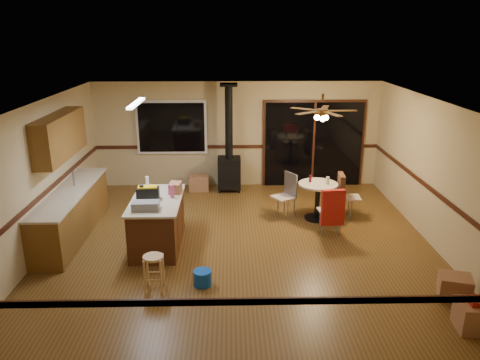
{
  "coord_description": "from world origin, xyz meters",
  "views": [
    {
      "loc": [
        -0.19,
        -7.84,
        3.77
      ],
      "look_at": [
        0.0,
        0.3,
        1.15
      ],
      "focal_mm": 35.0,
      "sensor_mm": 36.0,
      "label": 1
    }
  ],
  "objects_px": {
    "blue_bucket": "(202,278)",
    "chair_right": "(342,191)",
    "toolbox_black": "(148,193)",
    "chair_near": "(332,207)",
    "box_corner_b": "(455,287)",
    "dining_table": "(318,195)",
    "toolbox_grey": "(146,206)",
    "chair_left": "(287,190)",
    "wood_stove": "(229,162)",
    "box_under_window": "(199,183)",
    "kitchen_island": "(158,222)",
    "bar_stool": "(154,273)",
    "box_corner_a": "(477,316)"
  },
  "relations": [
    {
      "from": "blue_bucket",
      "to": "chair_right",
      "type": "height_order",
      "value": "chair_right"
    },
    {
      "from": "toolbox_black",
      "to": "chair_near",
      "type": "distance_m",
      "value": 3.42
    },
    {
      "from": "box_corner_b",
      "to": "toolbox_black",
      "type": "bearing_deg",
      "value": 158.33
    },
    {
      "from": "dining_table",
      "to": "toolbox_black",
      "type": "bearing_deg",
      "value": -159.95
    },
    {
      "from": "blue_bucket",
      "to": "toolbox_black",
      "type": "bearing_deg",
      "value": 125.62
    },
    {
      "from": "toolbox_grey",
      "to": "chair_left",
      "type": "xyz_separation_m",
      "value": [
        2.61,
        1.85,
        -0.38
      ]
    },
    {
      "from": "wood_stove",
      "to": "chair_near",
      "type": "bearing_deg",
      "value": -54.73
    },
    {
      "from": "wood_stove",
      "to": "box_corner_b",
      "type": "xyz_separation_m",
      "value": [
        3.3,
        -4.93,
        -0.55
      ]
    },
    {
      "from": "box_corner_b",
      "to": "box_under_window",
      "type": "bearing_deg",
      "value": 129.13
    },
    {
      "from": "kitchen_island",
      "to": "chair_right",
      "type": "height_order",
      "value": "chair_right"
    },
    {
      "from": "toolbox_black",
      "to": "blue_bucket",
      "type": "xyz_separation_m",
      "value": [
        1.02,
        -1.42,
        -0.89
      ]
    },
    {
      "from": "wood_stove",
      "to": "toolbox_black",
      "type": "distance_m",
      "value": 3.38
    },
    {
      "from": "chair_left",
      "to": "bar_stool",
      "type": "bearing_deg",
      "value": -129.22
    },
    {
      "from": "toolbox_grey",
      "to": "chair_left",
      "type": "relative_size",
      "value": 0.81
    },
    {
      "from": "wood_stove",
      "to": "chair_left",
      "type": "bearing_deg",
      "value": -54.59
    },
    {
      "from": "toolbox_grey",
      "to": "box_corner_a",
      "type": "height_order",
      "value": "toolbox_grey"
    },
    {
      "from": "toolbox_black",
      "to": "box_under_window",
      "type": "relative_size",
      "value": 0.83
    },
    {
      "from": "wood_stove",
      "to": "toolbox_grey",
      "type": "distance_m",
      "value": 3.83
    },
    {
      "from": "box_corner_a",
      "to": "toolbox_grey",
      "type": "bearing_deg",
      "value": 155.42
    },
    {
      "from": "kitchen_island",
      "to": "wood_stove",
      "type": "xyz_separation_m",
      "value": [
        1.3,
        3.05,
        0.28
      ]
    },
    {
      "from": "kitchen_island",
      "to": "dining_table",
      "type": "distance_m",
      "value": 3.34
    },
    {
      "from": "toolbox_grey",
      "to": "box_under_window",
      "type": "bearing_deg",
      "value": 79.93
    },
    {
      "from": "dining_table",
      "to": "chair_right",
      "type": "xyz_separation_m",
      "value": [
        0.52,
        0.07,
        0.07
      ]
    },
    {
      "from": "chair_near",
      "to": "box_corner_b",
      "type": "relative_size",
      "value": 1.58
    },
    {
      "from": "bar_stool",
      "to": "blue_bucket",
      "type": "relative_size",
      "value": 1.96
    },
    {
      "from": "chair_near",
      "to": "chair_right",
      "type": "height_order",
      "value": "same"
    },
    {
      "from": "dining_table",
      "to": "chair_near",
      "type": "xyz_separation_m",
      "value": [
        0.12,
        -0.88,
        0.07
      ]
    },
    {
      "from": "chair_near",
      "to": "box_corner_b",
      "type": "distance_m",
      "value": 2.61
    },
    {
      "from": "dining_table",
      "to": "box_corner_a",
      "type": "height_order",
      "value": "dining_table"
    },
    {
      "from": "chair_left",
      "to": "wood_stove",
      "type": "bearing_deg",
      "value": 125.41
    },
    {
      "from": "toolbox_grey",
      "to": "chair_near",
      "type": "bearing_deg",
      "value": 13.73
    },
    {
      "from": "bar_stool",
      "to": "box_corner_b",
      "type": "bearing_deg",
      "value": -4.47
    },
    {
      "from": "wood_stove",
      "to": "box_corner_a",
      "type": "bearing_deg",
      "value": -60.26
    },
    {
      "from": "chair_near",
      "to": "box_corner_b",
      "type": "height_order",
      "value": "chair_near"
    },
    {
      "from": "kitchen_island",
      "to": "dining_table",
      "type": "height_order",
      "value": "kitchen_island"
    },
    {
      "from": "kitchen_island",
      "to": "wood_stove",
      "type": "relative_size",
      "value": 0.67
    },
    {
      "from": "chair_right",
      "to": "box_corner_b",
      "type": "relative_size",
      "value": 1.58
    },
    {
      "from": "wood_stove",
      "to": "dining_table",
      "type": "height_order",
      "value": "wood_stove"
    },
    {
      "from": "chair_right",
      "to": "box_under_window",
      "type": "height_order",
      "value": "chair_right"
    },
    {
      "from": "chair_near",
      "to": "box_corner_a",
      "type": "xyz_separation_m",
      "value": [
        1.31,
        -2.94,
        -0.41
      ]
    },
    {
      "from": "toolbox_grey",
      "to": "box_corner_b",
      "type": "bearing_deg",
      "value": -16.34
    },
    {
      "from": "blue_bucket",
      "to": "dining_table",
      "type": "height_order",
      "value": "dining_table"
    },
    {
      "from": "kitchen_island",
      "to": "box_under_window",
      "type": "bearing_deg",
      "value": 80.02
    },
    {
      "from": "blue_bucket",
      "to": "chair_near",
      "type": "bearing_deg",
      "value": 36.28
    },
    {
      "from": "chair_left",
      "to": "box_corner_b",
      "type": "bearing_deg",
      "value": -57.11
    },
    {
      "from": "bar_stool",
      "to": "chair_right",
      "type": "distance_m",
      "value": 4.47
    },
    {
      "from": "blue_bucket",
      "to": "box_under_window",
      "type": "distance_m",
      "value": 4.54
    },
    {
      "from": "chair_right",
      "to": "box_corner_a",
      "type": "relative_size",
      "value": 1.4
    },
    {
      "from": "dining_table",
      "to": "bar_stool",
      "type": "bearing_deg",
      "value": -137.37
    },
    {
      "from": "chair_near",
      "to": "blue_bucket",
      "type": "bearing_deg",
      "value": -143.72
    }
  ]
}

